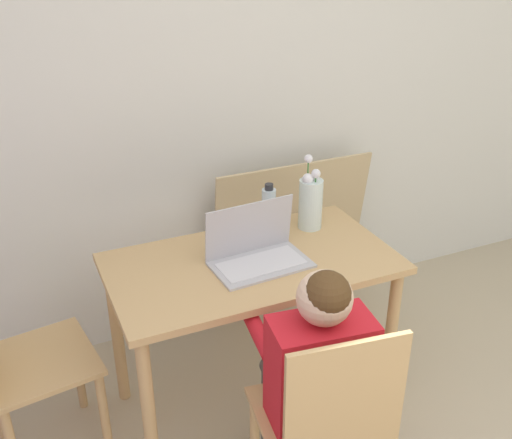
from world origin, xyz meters
TOP-DOWN VIEW (x-y plane):
  - wall_back at (0.00, 2.23)m, footprint 6.40×0.05m
  - dining_table at (-0.12, 1.51)m, footprint 1.14×0.63m
  - chair_occupied at (-0.14, 0.85)m, footprint 0.45×0.45m
  - person_seated at (-0.13, 0.96)m, footprint 0.38×0.46m
  - laptop at (-0.10, 1.49)m, footprint 0.39×0.25m
  - flower_vase at (0.23, 1.67)m, footprint 0.10×0.10m
  - water_bottle at (0.03, 1.65)m, footprint 0.06×0.06m
  - cardboard_panel at (0.37, 2.10)m, footprint 0.86×0.14m

SIDE VIEW (x-z plane):
  - cardboard_panel at x=0.37m, z-range 0.00..0.88m
  - chair_occupied at x=-0.14m, z-range 0.02..0.91m
  - dining_table at x=-0.12m, z-range 0.26..0.99m
  - person_seated at x=-0.13m, z-range 0.13..1.15m
  - laptop at x=-0.10m, z-range 0.67..0.90m
  - water_bottle at x=0.03m, z-range 0.73..0.97m
  - flower_vase at x=0.23m, z-range 0.69..1.02m
  - wall_back at x=0.00m, z-range 0.00..2.50m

